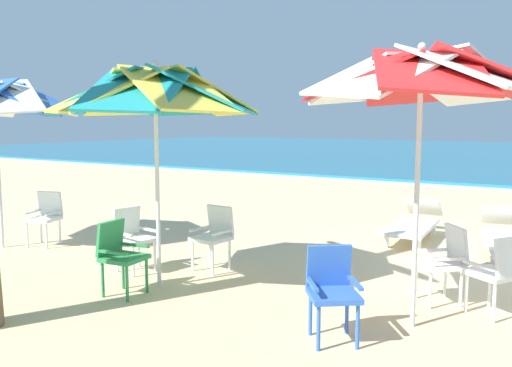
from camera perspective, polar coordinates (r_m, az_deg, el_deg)
beach_umbrella_0 at (r=5.30m, az=17.22°, el=10.62°), size 2.39×2.39×2.74m
plastic_chair_0 at (r=5.04m, az=8.12°, el=-10.89°), size 0.63×0.63×0.87m
plastic_chair_1 at (r=6.31m, az=19.55°, el=-7.61°), size 0.63×0.63×0.87m
plastic_chair_2 at (r=6.06m, az=24.54°, el=-8.42°), size 0.62×0.61×0.87m
beach_umbrella_1 at (r=6.44m, az=-10.71°, el=9.44°), size 2.50×2.50×2.72m
plastic_chair_3 at (r=7.37m, az=-13.08°, el=-5.36°), size 0.53×0.50×0.87m
plastic_chair_4 at (r=6.43m, az=-14.38°, el=-7.17°), size 0.51×0.48×0.87m
plastic_chair_5 at (r=7.28m, az=-4.48°, el=-5.35°), size 0.47×0.50×0.87m
plastic_chair_6 at (r=9.34m, az=-21.58°, el=-3.13°), size 0.55×0.58×0.87m
sun_lounger_1 at (r=9.01m, az=25.23°, el=-5.04°), size 1.09×2.23×0.62m
sun_lounger_2 at (r=9.53m, az=16.53°, el=-4.06°), size 0.77×2.18×0.62m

